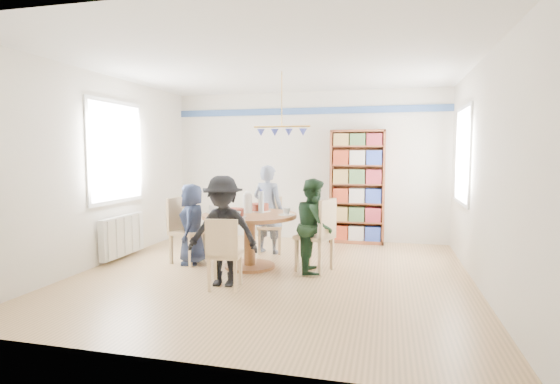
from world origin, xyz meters
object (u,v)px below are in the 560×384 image
(chair_right, at_px, (320,232))
(person_far, at_px, (268,209))
(dining_table, at_px, (250,228))
(bookshelf, at_px, (357,188))
(chair_left, at_px, (183,227))
(person_near, at_px, (223,231))
(radiator, at_px, (122,236))
(chair_far, at_px, (270,222))
(chair_near, at_px, (224,251))
(person_left, at_px, (192,224))
(person_right, at_px, (314,225))

(chair_right, xyz_separation_m, person_far, (-0.97, 0.91, 0.16))
(dining_table, relative_size, bookshelf, 0.65)
(chair_left, bearing_deg, person_near, -43.48)
(dining_table, distance_m, bookshelf, 2.49)
(radiator, distance_m, chair_far, 2.26)
(chair_far, relative_size, chair_near, 1.05)
(dining_table, height_order, chair_right, chair_right)
(chair_left, distance_m, chair_far, 1.42)
(dining_table, xyz_separation_m, person_left, (-0.86, -0.01, 0.02))
(chair_far, height_order, person_far, person_far)
(chair_right, relative_size, chair_near, 1.16)
(chair_far, xyz_separation_m, person_near, (-0.06, -1.89, 0.17))
(person_far, bearing_deg, person_left, 60.00)
(chair_near, height_order, bookshelf, bookshelf)
(person_near, bearing_deg, person_right, 37.73)
(chair_far, distance_m, person_near, 1.90)
(dining_table, relative_size, chair_near, 1.54)
(chair_left, bearing_deg, chair_near, -46.30)
(radiator, bearing_deg, dining_table, -0.73)
(dining_table, height_order, chair_left, chair_left)
(chair_left, bearing_deg, radiator, -178.89)
(dining_table, xyz_separation_m, person_near, (-0.05, -0.88, 0.10))
(radiator, relative_size, bookshelf, 0.50)
(chair_right, relative_size, chair_far, 1.11)
(dining_table, height_order, chair_near, chair_near)
(radiator, xyz_separation_m, bookshelf, (3.34, 2.04, 0.63))
(radiator, xyz_separation_m, chair_near, (2.04, -1.07, 0.11))
(person_near, bearing_deg, chair_right, 36.61)
(person_right, bearing_deg, chair_left, 77.73)
(dining_table, height_order, bookshelf, bookshelf)
(radiator, xyz_separation_m, chair_far, (2.03, 0.99, 0.14))
(person_left, bearing_deg, radiator, -106.22)
(bookshelf, bearing_deg, person_near, -115.03)
(person_left, height_order, bookshelf, bookshelf)
(chair_far, height_order, person_right, person_right)
(person_right, bearing_deg, person_near, 121.60)
(chair_right, xyz_separation_m, bookshelf, (0.35, 2.05, 0.44))
(chair_near, xyz_separation_m, person_far, (-0.02, 1.98, 0.24))
(chair_far, height_order, person_left, person_left)
(person_right, height_order, person_near, person_near)
(radiator, height_order, person_far, person_far)
(person_left, bearing_deg, person_right, 75.04)
(person_right, xyz_separation_m, person_far, (-0.90, 0.94, 0.07))
(dining_table, bearing_deg, person_far, 89.51)
(person_near, bearing_deg, bookshelf, 60.64)
(chair_near, xyz_separation_m, person_near, (-0.07, 0.17, 0.19))
(chair_near, distance_m, person_left, 1.37)
(chair_far, xyz_separation_m, person_left, (-0.87, -1.02, 0.09))
(radiator, bearing_deg, person_near, -24.66)
(radiator, relative_size, person_left, 0.87)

